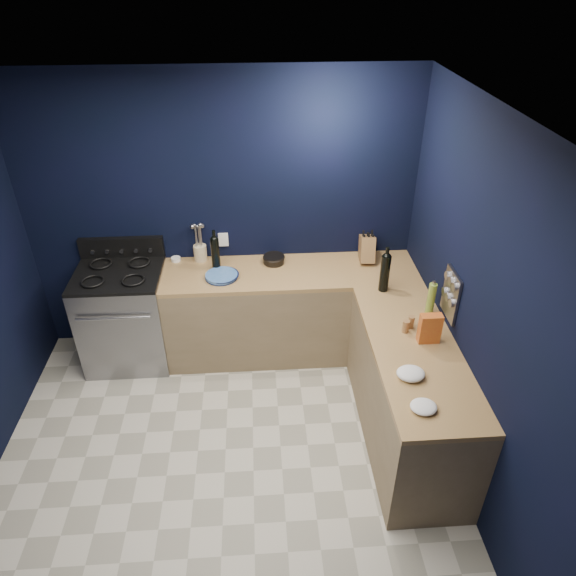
{
  "coord_description": "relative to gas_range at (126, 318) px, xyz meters",
  "views": [
    {
      "loc": [
        0.31,
        -2.58,
        3.34
      ],
      "look_at": [
        0.55,
        1.0,
        1.0
      ],
      "focal_mm": 32.55,
      "sensor_mm": 36.0,
      "label": 1
    }
  ],
  "objects": [
    {
      "name": "top_right",
      "position": [
        2.37,
        -1.13,
        0.42
      ],
      "size": [
        0.63,
        1.67,
        0.04
      ],
      "primitive_type": "cube",
      "color": "brown",
      "rests_on": "cab_right"
    },
    {
      "name": "spice_jar_near",
      "position": [
        2.39,
        -0.88,
        0.49
      ],
      "size": [
        0.06,
        0.06,
        0.1
      ],
      "primitive_type": "cylinder",
      "rotation": [
        0.0,
        0.0,
        0.44
      ],
      "color": "olive",
      "rests_on": "top_right"
    },
    {
      "name": "lemon_basket",
      "position": [
        1.39,
        0.17,
        0.48
      ],
      "size": [
        0.24,
        0.24,
        0.07
      ],
      "primitive_type": "cylinder",
      "rotation": [
        0.0,
        0.0,
        -0.26
      ],
      "color": "black",
      "rests_on": "top_back"
    },
    {
      "name": "ramekin",
      "position": [
        0.48,
        0.27,
        0.46
      ],
      "size": [
        0.09,
        0.09,
        0.03
      ],
      "primitive_type": "cylinder",
      "rotation": [
        0.0,
        0.0,
        -0.01
      ],
      "color": "white",
      "rests_on": "top_back"
    },
    {
      "name": "cab_back",
      "position": [
        1.53,
        0.02,
        -0.03
      ],
      "size": [
        2.3,
        0.63,
        0.86
      ],
      "primitive_type": "cube",
      "color": "#826D4F",
      "rests_on": "floor"
    },
    {
      "name": "cab_right",
      "position": [
        2.37,
        -1.13,
        -0.03
      ],
      "size": [
        0.63,
        1.67,
        0.86
      ],
      "primitive_type": "cube",
      "color": "#826D4F",
      "rests_on": "floor"
    },
    {
      "name": "gas_range",
      "position": [
        0.0,
        0.0,
        0.0
      ],
      "size": [
        0.76,
        0.66,
        0.92
      ],
      "primitive_type": "cube",
      "color": "gray",
      "rests_on": "floor"
    },
    {
      "name": "oven_door",
      "position": [
        0.0,
        -0.32,
        -0.01
      ],
      "size": [
        0.59,
        0.02,
        0.42
      ],
      "primitive_type": "cube",
      "color": "black",
      "rests_on": "gas_range"
    },
    {
      "name": "crouton_bag",
      "position": [
        2.47,
        -1.06,
        0.56
      ],
      "size": [
        0.16,
        0.07,
        0.23
      ],
      "primitive_type": "cube",
      "rotation": [
        0.0,
        0.0,
        -0.0
      ],
      "color": "#A6141B",
      "rests_on": "top_right"
    },
    {
      "name": "wall_outlet",
      "position": [
        0.93,
        0.32,
        0.62
      ],
      "size": [
        0.09,
        0.02,
        0.13
      ],
      "primitive_type": "cube",
      "color": "white",
      "rests_on": "wall_back"
    },
    {
      "name": "towel_end",
      "position": [
        2.25,
        -1.73,
        0.47
      ],
      "size": [
        0.21,
        0.19,
        0.05
      ],
      "primitive_type": "ellipsoid",
      "rotation": [
        0.0,
        0.0,
        0.28
      ],
      "color": "white",
      "rests_on": "top_right"
    },
    {
      "name": "wine_bottle_right",
      "position": [
        2.3,
        -0.35,
        0.6
      ],
      "size": [
        0.09,
        0.09,
        0.33
      ],
      "primitive_type": "cylinder",
      "rotation": [
        0.0,
        0.0,
        -0.18
      ],
      "color": "black",
      "rests_on": "top_right"
    },
    {
      "name": "backguard",
      "position": [
        0.0,
        0.3,
        0.58
      ],
      "size": [
        0.76,
        0.06,
        0.2
      ],
      "primitive_type": "cube",
      "color": "black",
      "rests_on": "gas_range"
    },
    {
      "name": "floor",
      "position": [
        0.93,
        -1.42,
        -0.47
      ],
      "size": [
        3.5,
        3.5,
        0.02
      ],
      "primitive_type": "cube",
      "color": "beige",
      "rests_on": "ground"
    },
    {
      "name": "top_back",
      "position": [
        1.53,
        0.02,
        0.42
      ],
      "size": [
        2.3,
        0.63,
        0.04
      ],
      "primitive_type": "cube",
      "color": "brown",
      "rests_on": "cab_back"
    },
    {
      "name": "spice_panel",
      "position": [
        2.67,
        -0.87,
        0.72
      ],
      "size": [
        0.02,
        0.28,
        0.38
      ],
      "primitive_type": "cube",
      "color": "gray",
      "rests_on": "wall_right"
    },
    {
      "name": "towel_front",
      "position": [
        2.24,
        -1.43,
        0.47
      ],
      "size": [
        0.24,
        0.22,
        0.07
      ],
      "primitive_type": "ellipsoid",
      "rotation": [
        0.0,
        0.0,
        0.34
      ],
      "color": "white",
      "rests_on": "top_right"
    },
    {
      "name": "oil_bottle",
      "position": [
        2.59,
        -0.71,
        0.58
      ],
      "size": [
        0.07,
        0.07,
        0.27
      ],
      "primitive_type": "cylinder",
      "rotation": [
        0.0,
        0.0,
        0.07
      ],
      "color": "olive",
      "rests_on": "top_right"
    },
    {
      "name": "spice_jar_far",
      "position": [
        2.34,
        -0.93,
        0.49
      ],
      "size": [
        0.07,
        0.07,
        0.1
      ],
      "primitive_type": "cylinder",
      "rotation": [
        0.0,
        0.0,
        0.41
      ],
      "color": "olive",
      "rests_on": "top_right"
    },
    {
      "name": "ceiling",
      "position": [
        0.93,
        -1.42,
        2.15
      ],
      "size": [
        3.5,
        3.5,
        0.02
      ],
      "primitive_type": "cube",
      "color": "silver",
      "rests_on": "ground"
    },
    {
      "name": "plate_stack",
      "position": [
        0.92,
        -0.06,
        0.46
      ],
      "size": [
        0.33,
        0.33,
        0.04
      ],
      "primitive_type": "cylinder",
      "rotation": [
        0.0,
        0.0,
        0.17
      ],
      "color": "#3666A2",
      "rests_on": "top_back"
    },
    {
      "name": "cooktop",
      "position": [
        0.0,
        0.0,
        0.48
      ],
      "size": [
        0.76,
        0.66,
        0.03
      ],
      "primitive_type": "cube",
      "color": "black",
      "rests_on": "gas_range"
    },
    {
      "name": "wall_back",
      "position": [
        0.93,
        0.34,
        0.84
      ],
      "size": [
        3.5,
        0.02,
        2.6
      ],
      "primitive_type": "cube",
      "color": "black",
      "rests_on": "ground"
    },
    {
      "name": "utensil_crock",
      "position": [
        0.71,
        0.27,
        0.52
      ],
      "size": [
        0.14,
        0.14,
        0.15
      ],
      "primitive_type": "cylinder",
      "rotation": [
        0.0,
        0.0,
        0.19
      ],
      "color": "beige",
      "rests_on": "top_back"
    },
    {
      "name": "wine_bottle_back",
      "position": [
        0.87,
        0.09,
        0.59
      ],
      "size": [
        0.09,
        0.09,
        0.31
      ],
      "primitive_type": "cylinder",
      "rotation": [
        0.0,
        0.0,
        0.24
      ],
      "color": "black",
      "rests_on": "top_back"
    },
    {
      "name": "knife_block",
      "position": [
        2.25,
        0.17,
        0.56
      ],
      "size": [
        0.15,
        0.29,
        0.29
      ],
      "primitive_type": "cube",
      "rotation": [
        -0.31,
        0.0,
        -0.08
      ],
      "color": "brown",
      "rests_on": "top_back"
    },
    {
      "name": "wall_right",
      "position": [
        2.69,
        -1.42,
        0.84
      ],
      "size": [
        0.02,
        3.5,
        2.6
      ],
      "primitive_type": "cube",
      "color": "black",
      "rests_on": "ground"
    }
  ]
}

